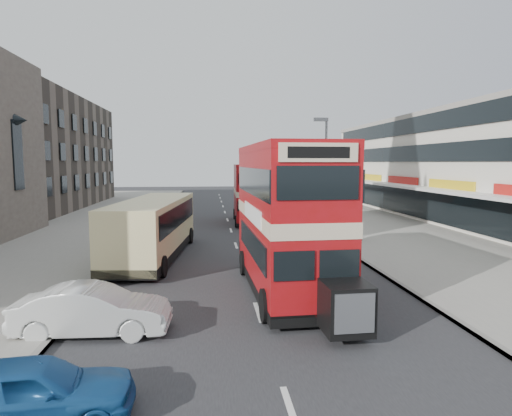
# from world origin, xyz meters

# --- Properties ---
(ground) EXTENTS (160.00, 160.00, 0.00)m
(ground) POSITION_xyz_m (0.00, 0.00, 0.00)
(ground) COLOR #28282B
(ground) RESTS_ON ground
(road_surface) EXTENTS (12.00, 90.00, 0.01)m
(road_surface) POSITION_xyz_m (0.00, 20.00, 0.01)
(road_surface) COLOR #28282B
(road_surface) RESTS_ON ground
(pavement_right) EXTENTS (12.00, 90.00, 0.15)m
(pavement_right) POSITION_xyz_m (12.00, 20.00, 0.07)
(pavement_right) COLOR gray
(pavement_right) RESTS_ON ground
(pavement_left) EXTENTS (12.00, 90.00, 0.15)m
(pavement_left) POSITION_xyz_m (-12.00, 20.00, 0.07)
(pavement_left) COLOR gray
(pavement_left) RESTS_ON ground
(kerb_left) EXTENTS (0.20, 90.00, 0.16)m
(kerb_left) POSITION_xyz_m (-6.10, 20.00, 0.07)
(kerb_left) COLOR gray
(kerb_left) RESTS_ON ground
(kerb_right) EXTENTS (0.20, 90.00, 0.16)m
(kerb_right) POSITION_xyz_m (6.10, 20.00, 0.07)
(kerb_right) COLOR gray
(kerb_right) RESTS_ON ground
(brick_terrace) EXTENTS (14.00, 28.00, 12.00)m
(brick_terrace) POSITION_xyz_m (-22.00, 38.00, 6.00)
(brick_terrace) COLOR #66594C
(brick_terrace) RESTS_ON ground
(commercial_row) EXTENTS (9.90, 46.20, 9.30)m
(commercial_row) POSITION_xyz_m (19.95, 22.00, 4.70)
(commercial_row) COLOR silver
(commercial_row) RESTS_ON ground
(street_lamp) EXTENTS (1.00, 0.20, 8.12)m
(street_lamp) POSITION_xyz_m (6.52, 18.00, 4.78)
(street_lamp) COLOR slate
(street_lamp) RESTS_ON ground
(bus_main) EXTENTS (3.06, 10.06, 5.52)m
(bus_main) POSITION_xyz_m (1.36, 4.26, 2.91)
(bus_main) COLOR black
(bus_main) RESTS_ON ground
(bus_second) EXTENTS (2.59, 8.59, 4.70)m
(bus_second) POSITION_xyz_m (1.74, 24.14, 2.47)
(bus_second) COLOR black
(bus_second) RESTS_ON ground
(coach) EXTENTS (3.83, 11.02, 2.86)m
(coach) POSITION_xyz_m (-4.55, 11.14, 1.69)
(coach) COLOR black
(coach) RESTS_ON ground
(car_left_near) EXTENTS (4.02, 1.97, 1.32)m
(car_left_near) POSITION_xyz_m (-5.05, -3.84, 0.66)
(car_left_near) COLOR #1B5498
(car_left_near) RESTS_ON ground
(car_left_front) EXTENTS (4.50, 1.74, 1.46)m
(car_left_front) POSITION_xyz_m (-5.03, 0.62, 0.73)
(car_left_front) COLOR silver
(car_left_front) RESTS_ON ground
(car_right_a) EXTENTS (4.17, 1.80, 1.20)m
(car_right_a) POSITION_xyz_m (5.29, 18.00, 0.60)
(car_right_a) COLOR #A82C10
(car_right_a) RESTS_ON ground
(car_right_b) EXTENTS (4.64, 2.54, 1.23)m
(car_right_b) POSITION_xyz_m (5.22, 21.88, 0.62)
(car_right_b) COLOR orange
(car_right_b) RESTS_ON ground
(car_right_c) EXTENTS (4.03, 1.64, 1.37)m
(car_right_c) POSITION_xyz_m (4.49, 34.07, 0.68)
(car_right_c) COLOR teal
(car_right_c) RESTS_ON ground
(pedestrian_near) EXTENTS (0.67, 0.56, 1.55)m
(pedestrian_near) POSITION_xyz_m (7.59, 14.07, 0.93)
(pedestrian_near) COLOR gray
(pedestrian_near) RESTS_ON pavement_right
(pedestrian_far) EXTENTS (1.14, 0.52, 1.91)m
(pedestrian_far) POSITION_xyz_m (9.23, 29.46, 1.10)
(pedestrian_far) COLOR gray
(pedestrian_far) RESTS_ON pavement_right
(cyclist) EXTENTS (0.71, 1.56, 2.25)m
(cyclist) POSITION_xyz_m (3.68, 22.22, 0.83)
(cyclist) COLOR gray
(cyclist) RESTS_ON ground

